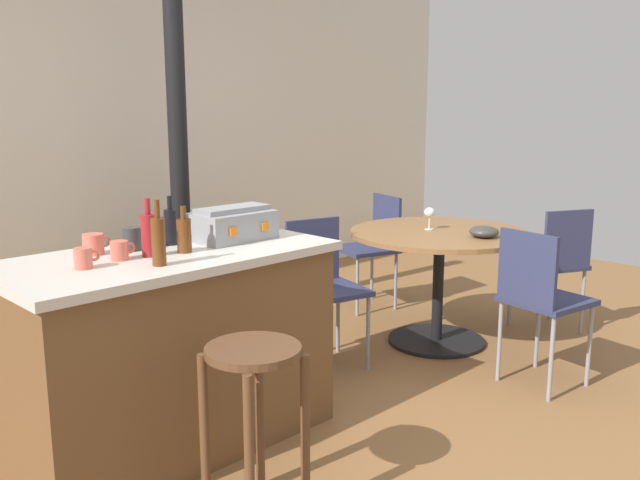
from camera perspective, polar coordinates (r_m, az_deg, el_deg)
The scene contains 21 objects.
ground_plane at distance 3.52m, azimuth 1.47°, elevation -14.59°, with size 8.80×8.80×0.00m, color olive.
back_wall at distance 5.24m, azimuth -18.98°, elevation 8.65°, with size 8.00×0.10×2.70m, color silver.
kitchen_island at distance 3.16m, azimuth -12.36°, elevation -9.00°, with size 1.46×0.73×0.90m.
wooden_stool at distance 2.57m, azimuth -5.58°, elevation -12.54°, with size 0.36×0.36×0.67m.
dining_table at distance 4.42m, azimuth 9.99°, elevation -1.43°, with size 1.15×1.15×0.75m.
folding_chair_near at distance 3.87m, azimuth 17.98°, elevation -4.36°, with size 0.46×0.46×0.88m.
folding_chair_far at distance 4.83m, azimuth 19.15°, elevation -1.56°, with size 0.53×0.53×0.87m.
folding_chair_left at distance 5.20m, azimuth 4.51°, elevation -0.17°, with size 0.50×0.50×0.86m.
folding_chair_right at distance 4.03m, azimuth 0.21°, elevation -3.39°, with size 0.49×0.49×0.87m.
wood_stove at distance 4.84m, azimuth -11.51°, elevation -0.48°, with size 0.44×0.45×2.34m.
toolbox at distance 3.25m, azimuth -7.34°, elevation 1.33°, with size 0.37×0.25×0.16m.
bottle_0 at distance 2.77m, azimuth -13.44°, elevation -0.02°, with size 0.06×0.06×0.27m.
bottle_1 at distance 2.95m, azimuth -14.21°, elevation 0.50°, with size 0.06×0.06×0.25m.
bottle_2 at distance 3.00m, azimuth -11.37°, elevation 0.45°, with size 0.06×0.06×0.20m.
bottle_3 at distance 3.18m, azimuth -12.47°, elevation 1.16°, with size 0.06×0.06×0.23m.
cup_0 at distance 2.81m, azimuth -19.26°, elevation -1.44°, with size 0.11×0.07×0.08m.
cup_1 at distance 3.07m, azimuth -18.50°, elevation -0.33°, with size 0.13×0.09×0.09m.
cup_2 at distance 2.93m, azimuth -16.48°, elevation -0.84°, with size 0.11×0.07×0.08m.
cup_3 at distance 3.10m, azimuth -15.52°, elevation 0.10°, with size 0.12×0.08×0.10m.
wine_glass at distance 4.42m, azimuth 9.21°, elevation 2.24°, with size 0.07×0.07×0.14m.
serving_bowl at distance 4.23m, azimuth 13.64°, elevation 0.69°, with size 0.18×0.18×0.07m, color #383838.
Camera 1 is at (-2.28, -2.19, 1.53)m, focal length 38.03 mm.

